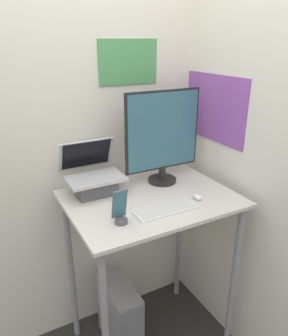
{
  "coord_description": "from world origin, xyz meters",
  "views": [
    {
      "loc": [
        -0.8,
        -1.06,
        1.89
      ],
      "look_at": [
        -0.04,
        0.34,
        1.26
      ],
      "focal_mm": 35.0,
      "sensor_mm": 36.0,
      "label": 1
    }
  ],
  "objects": [
    {
      "name": "laptop",
      "position": [
        -0.25,
        0.54,
        1.16
      ],
      "size": [
        0.31,
        0.28,
        0.29
      ],
      "color": "#4C4C51",
      "rests_on": "desk"
    },
    {
      "name": "desk",
      "position": [
        0.0,
        0.34,
        0.9
      ],
      "size": [
        0.91,
        0.67,
        1.08
      ],
      "color": "beige",
      "rests_on": "ground_plane"
    },
    {
      "name": "wall_side_right",
      "position": [
        0.54,
        0.0,
        1.3
      ],
      "size": [
        0.06,
        6.0,
        2.6
      ],
      "color": "silver",
      "rests_on": "ground_plane"
    },
    {
      "name": "wall_back",
      "position": [
        0.0,
        0.76,
        1.3
      ],
      "size": [
        6.0,
        0.06,
        2.6
      ],
      "color": "silver",
      "rests_on": "ground_plane"
    },
    {
      "name": "computer_tower",
      "position": [
        -0.17,
        0.42,
        0.23
      ],
      "size": [
        0.16,
        0.39,
        0.47
      ],
      "color": "gray",
      "rests_on": "ground_plane"
    },
    {
      "name": "cell_phone",
      "position": [
        -0.26,
        0.17,
        1.14
      ],
      "size": [
        0.07,
        0.07,
        0.17
      ],
      "color": "#4C4C51",
      "rests_on": "desk"
    },
    {
      "name": "mouse",
      "position": [
        0.21,
        0.2,
        1.09
      ],
      "size": [
        0.04,
        0.06,
        0.03
      ],
      "color": "white",
      "rests_on": "desk"
    },
    {
      "name": "monitor",
      "position": [
        0.17,
        0.49,
        1.36
      ],
      "size": [
        0.48,
        0.17,
        0.55
      ],
      "color": "black",
      "rests_on": "desk"
    },
    {
      "name": "keyboard",
      "position": [
        -0.01,
        0.17,
        1.09
      ],
      "size": [
        0.33,
        0.12,
        0.02
      ],
      "color": "white",
      "rests_on": "desk"
    }
  ]
}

